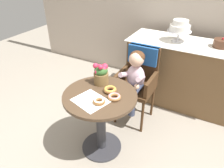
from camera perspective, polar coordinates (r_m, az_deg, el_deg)
ground_plane at (r=2.49m, az=-2.78°, el=-16.59°), size 8.00×8.00×0.00m
cafe_table at (r=2.14m, az=-3.13°, el=-7.50°), size 0.72×0.72×0.72m
wicker_chair at (r=2.56m, az=7.44°, el=3.05°), size 0.42×0.45×0.95m
seated_child at (r=2.42m, az=6.10°, el=2.30°), size 0.27×0.32×0.73m
paper_napkin at (r=1.93m, az=-5.88°, el=-4.53°), size 0.35×0.32×0.00m
donut_front at (r=1.89m, az=-3.53°, el=-4.64°), size 0.11×0.11×0.04m
donut_mid at (r=2.04m, az=-0.51°, el=-1.53°), size 0.13×0.13×0.04m
donut_side at (r=1.94m, az=0.62°, el=-3.48°), size 0.12×0.12×0.04m
flower_vase at (r=2.13m, az=-2.97°, el=2.84°), size 0.15×0.15×0.23m
display_counter at (r=3.06m, az=18.89°, el=2.56°), size 1.56×0.62×0.90m
tiered_cake_stand at (r=2.85m, az=17.93°, el=14.42°), size 0.30×0.30×0.27m
round_layer_cake at (r=2.88m, az=27.57°, el=9.71°), size 0.19×0.19×0.12m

